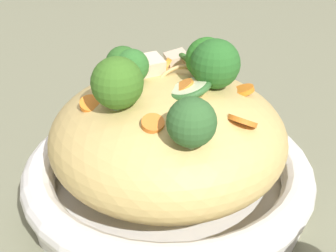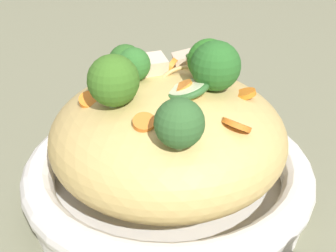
% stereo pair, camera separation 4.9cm
% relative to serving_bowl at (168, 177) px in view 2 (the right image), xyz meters
% --- Properties ---
extents(ground_plane, '(3.00, 3.00, 0.00)m').
position_rel_serving_bowl_xyz_m(ground_plane, '(0.00, 0.00, -0.03)').
color(ground_plane, '#76775C').
extents(serving_bowl, '(0.31, 0.31, 0.06)m').
position_rel_serving_bowl_xyz_m(serving_bowl, '(0.00, 0.00, 0.00)').
color(serving_bowl, white).
rests_on(serving_bowl, ground_plane).
extents(noodle_heap, '(0.24, 0.24, 0.13)m').
position_rel_serving_bowl_xyz_m(noodle_heap, '(0.00, -0.00, 0.05)').
color(noodle_heap, tan).
rests_on(noodle_heap, serving_bowl).
extents(broccoli_florets, '(0.17, 0.16, 0.08)m').
position_rel_serving_bowl_xyz_m(broccoli_florets, '(0.01, -0.01, 0.13)').
color(broccoli_florets, '#9CC377').
rests_on(broccoli_florets, serving_bowl).
extents(carrot_coins, '(0.16, 0.14, 0.03)m').
position_rel_serving_bowl_xyz_m(carrot_coins, '(0.02, -0.00, 0.10)').
color(carrot_coins, orange).
rests_on(carrot_coins, serving_bowl).
extents(zucchini_slices, '(0.13, 0.13, 0.04)m').
position_rel_serving_bowl_xyz_m(zucchini_slices, '(-0.01, 0.02, 0.11)').
color(zucchini_slices, beige).
rests_on(zucchini_slices, serving_bowl).
extents(chicken_chunks, '(0.04, 0.09, 0.04)m').
position_rel_serving_bowl_xyz_m(chicken_chunks, '(-0.03, 0.03, 0.11)').
color(chicken_chunks, beige).
rests_on(chicken_chunks, serving_bowl).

